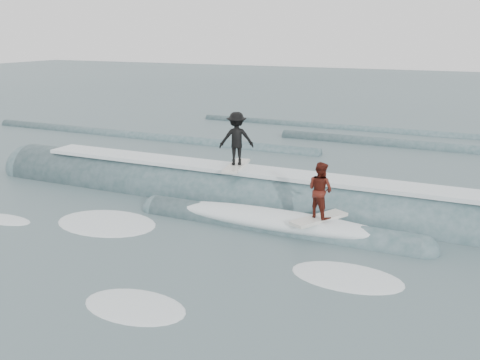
% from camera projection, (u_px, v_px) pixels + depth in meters
% --- Properties ---
extents(ground, '(160.00, 160.00, 0.00)m').
position_uv_depth(ground, '(173.00, 257.00, 14.98)').
color(ground, '#3F585D').
rests_on(ground, ground).
extents(breaking_wave, '(23.89, 3.98, 2.40)m').
position_uv_depth(breaking_wave, '(254.00, 204.00, 19.45)').
color(breaking_wave, '#325054').
rests_on(breaking_wave, ground).
extents(surfer_black, '(1.44, 2.06, 2.04)m').
position_uv_depth(surfer_black, '(237.00, 140.00, 19.39)').
color(surfer_black, silver).
rests_on(surfer_black, ground).
extents(surfer_red, '(1.44, 2.02, 1.83)m').
position_uv_depth(surfer_red, '(320.00, 193.00, 16.15)').
color(surfer_red, silver).
rests_on(surfer_red, ground).
extents(whitewater, '(13.69, 5.94, 0.10)m').
position_uv_depth(whitewater, '(154.00, 249.00, 15.48)').
color(whitewater, white).
rests_on(whitewater, ground).
extents(far_swells, '(40.53, 8.65, 0.80)m').
position_uv_depth(far_swells, '(333.00, 142.00, 30.50)').
color(far_swells, '#325054').
rests_on(far_swells, ground).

